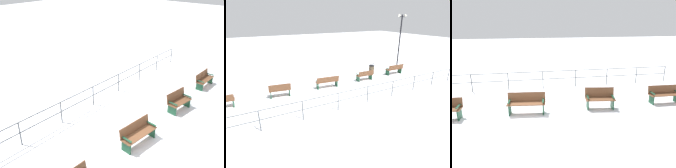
% 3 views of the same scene
% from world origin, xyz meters
% --- Properties ---
extents(ground_plane, '(80.00, 80.00, 0.00)m').
position_xyz_m(ground_plane, '(0.00, 0.00, 0.00)').
color(ground_plane, white).
rests_on(ground_plane, ground).
extents(bench_third, '(0.72, 1.70, 0.90)m').
position_xyz_m(bench_third, '(-0.16, 0.01, 0.48)').
color(bench_third, brown).
rests_on(bench_third, ground).
extents(bench_fourth, '(0.76, 1.42, 0.93)m').
position_xyz_m(bench_fourth, '(-0.13, 3.36, 0.47)').
color(bench_fourth, brown).
rests_on(bench_fourth, ground).
extents(bench_fifth, '(0.55, 1.55, 0.85)m').
position_xyz_m(bench_fifth, '(-0.20, 6.70, 0.45)').
color(bench_fifth, brown).
rests_on(bench_fifth, ground).
extents(waterfront_railing, '(0.05, 18.13, 1.05)m').
position_xyz_m(waterfront_railing, '(-3.53, 0.00, 0.71)').
color(waterfront_railing, '#4C5156').
rests_on(waterfront_railing, ground).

